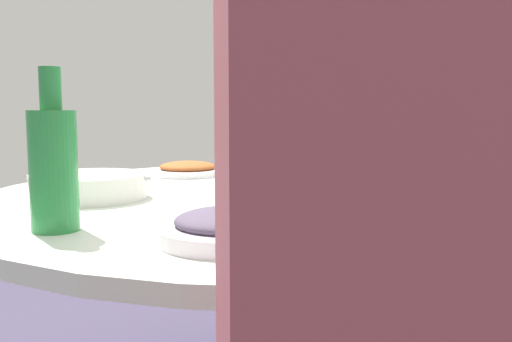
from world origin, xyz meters
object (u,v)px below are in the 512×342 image
dish_noodles (444,183)px  dish_eggplant (231,227)px  soup_bowl (89,187)px  dish_stirfry (188,169)px  green_bottle (53,166)px  dish_shrimp (331,176)px  rice_bowl (416,195)px  tea_cup_far (60,173)px  round_dining_table (275,228)px  dish_tofu_braise (390,168)px

dish_noodles → dish_eggplant: 0.76m
soup_bowl → dish_stirfry: 0.47m
soup_bowl → green_bottle: size_ratio=1.00×
soup_bowl → dish_eggplant: soup_bowl is taller
dish_shrimp → dish_stirfry: same height
dish_shrimp → dish_eggplant: size_ratio=0.99×
rice_bowl → tea_cup_far: bearing=79.0°
green_bottle → tea_cup_far: (0.48, 0.42, -0.08)m
round_dining_table → dish_noodles: dish_noodles is taller
round_dining_table → dish_tofu_braise: bearing=-20.9°
tea_cup_far → green_bottle: bearing=-138.9°
soup_bowl → dish_shrimp: soup_bowl is taller
rice_bowl → dish_tofu_braise: (0.73, 0.15, -0.03)m
dish_stirfry → green_bottle: (-0.75, -0.17, 0.09)m
green_bottle → tea_cup_far: size_ratio=3.41×
round_dining_table → rice_bowl: size_ratio=4.95×
soup_bowl → dish_eggplant: (-0.24, -0.46, -0.01)m
dish_stirfry → tea_cup_far: tea_cup_far is taller
rice_bowl → dish_shrimp: (0.46, 0.27, -0.03)m
green_bottle → dish_tofu_braise: bearing=-20.7°
dish_stirfry → green_bottle: size_ratio=0.80×
round_dining_table → dish_noodles: size_ratio=7.31×
dish_noodles → dish_stirfry: bearing=90.7°
rice_bowl → tea_cup_far: rice_bowl is taller
rice_bowl → dish_stirfry: (0.45, 0.71, -0.03)m
round_dining_table → tea_cup_far: 0.62m
dish_shrimp → dish_eggplant: dish_eggplant is taller
round_dining_table → tea_cup_far: size_ratio=17.85×
rice_bowl → dish_stirfry: 0.84m
rice_bowl → dish_eggplant: size_ratio=1.20×
dish_tofu_braise → dish_noodles: bearing=-147.3°
dish_tofu_braise → tea_cup_far: tea_cup_far is taller
dish_stirfry → dish_tofu_braise: (0.28, -0.56, -0.00)m
rice_bowl → dish_eggplant: (-0.25, 0.24, -0.03)m
rice_bowl → dish_noodles: bearing=-2.7°
dish_eggplant → tea_cup_far: (0.43, 0.72, 0.00)m
round_dining_table → green_bottle: bearing=159.5°
soup_bowl → dish_tofu_braise: size_ratio=1.20×
dish_stirfry → dish_eggplant: 0.84m
dish_shrimp → green_bottle: size_ratio=0.87×
round_dining_table → soup_bowl: size_ratio=5.25×
rice_bowl → dish_shrimp: 0.53m
dish_shrimp → dish_noodles: 0.29m
dish_tofu_braise → green_bottle: bearing=159.3°
rice_bowl → dish_tofu_braise: rice_bowl is taller
dish_tofu_braise → soup_bowl: bearing=143.6°
dish_stirfry → tea_cup_far: (-0.27, 0.25, 0.01)m
dish_noodles → round_dining_table: bearing=122.9°
round_dining_table → dish_noodles: bearing=-57.1°
green_bottle → tea_cup_far: 0.64m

